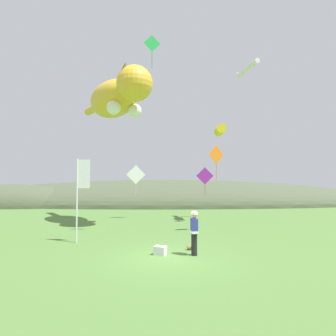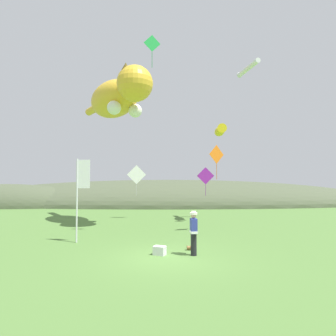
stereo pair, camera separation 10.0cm
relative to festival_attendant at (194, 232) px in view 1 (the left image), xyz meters
The scene contains 13 objects.
ground_plane 1.43m from the festival_attendant, 161.35° to the right, with size 120.00×120.00×0.00m, color #517A38.
distant_hill_ridge 26.27m from the festival_attendant, 97.53° to the left, with size 57.31×15.72×6.11m.
festival_attendant is the anchor object (origin of this frame).
kite_spool 1.26m from the festival_attendant, 97.57° to the left, with size 0.17×0.21×0.21m.
picnic_cooler 1.58m from the festival_attendant, behind, with size 0.58×0.50×0.36m.
festival_banner_pole 6.14m from the festival_attendant, 154.43° to the left, with size 0.66×0.08×4.08m.
kite_giant_cat 12.55m from the festival_attendant, 117.40° to the left, with size 6.21×8.72×3.03m.
kite_fish_windsock 11.60m from the festival_attendant, 73.52° to the left, with size 0.82×2.51×0.76m.
kite_tube_streamer 14.82m from the festival_attendant, 62.50° to the left, with size 0.96×3.02×0.44m.
kite_diamond_green 10.71m from the festival_attendant, 114.18° to the left, with size 0.92×0.23×1.85m.
kite_diamond_white 12.25m from the festival_attendant, 106.62° to the left, with size 1.48×0.30×2.40m.
kite_diamond_violet 12.35m from the festival_attendant, 80.05° to the left, with size 1.40×0.06×2.30m.
kite_diamond_orange 6.63m from the festival_attendant, 70.67° to the left, with size 0.94×0.62×2.01m.
Camera 1 is at (-0.23, -11.81, 3.04)m, focal length 32.00 mm.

